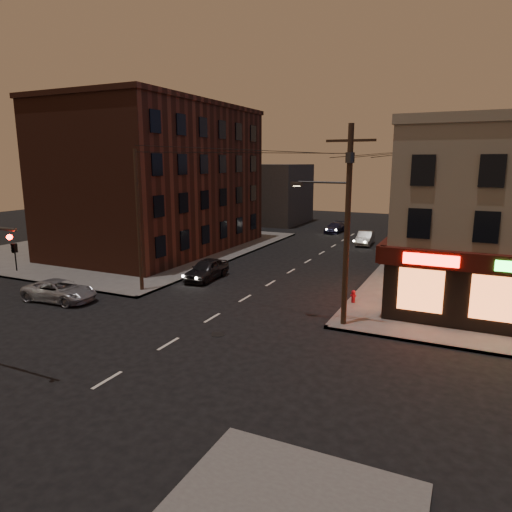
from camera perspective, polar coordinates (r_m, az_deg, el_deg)
The scene contains 14 objects.
ground at distance 22.10m, azimuth -10.90°, elevation -10.74°, with size 120.00×120.00×0.00m, color black.
sidewalk_nw at distance 47.29m, azimuth -15.03°, elevation 1.22°, with size 24.00×28.00×0.15m, color #514F4C.
brick_apartment at distance 44.39m, azimuth -11.99°, elevation 9.25°, with size 12.00×20.00×13.00m, color #4D2418.
bg_building_ne_a at distance 54.61m, azimuth 27.12°, elevation 5.33°, with size 10.00×12.00×7.00m, color #3F3D3A.
bg_building_nw at distance 63.76m, azimuth 1.89°, elevation 7.79°, with size 9.00×10.00×8.00m, color #3F3D3A.
bg_building_ne_b at distance 68.58m, azimuth 25.13°, elevation 6.13°, with size 8.00×8.00×6.00m, color #3F3D3A.
utility_pole_main at distance 23.01m, azimuth 11.11°, elevation 5.00°, with size 4.20×0.44×10.00m.
utility_pole_far at distance 48.82m, azimuth 18.91°, elevation 6.73°, with size 0.26×0.26×9.00m, color #382619.
utility_pole_west at distance 30.01m, azimuth -14.47°, elevation 4.24°, with size 0.24×0.24×9.00m, color #382619.
suv_cross at distance 30.32m, azimuth -23.32°, elevation -4.02°, with size 2.14×4.63×1.29m, color gray.
sedan_near at distance 33.08m, azimuth -6.19°, elevation -1.67°, with size 1.76×4.38×1.49m, color black.
sedan_mid at distance 48.01m, azimuth 13.47°, elevation 2.19°, with size 1.45×4.16×1.37m, color slate.
sedan_far at distance 55.52m, azimuth 9.85°, elevation 3.51°, with size 1.69×4.17×1.21m, color #181931.
fire_hydrant at distance 27.74m, azimuth 12.07°, elevation -4.88°, with size 0.34×0.34×0.76m.
Camera 1 is at (12.27, -16.37, 8.36)m, focal length 32.00 mm.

